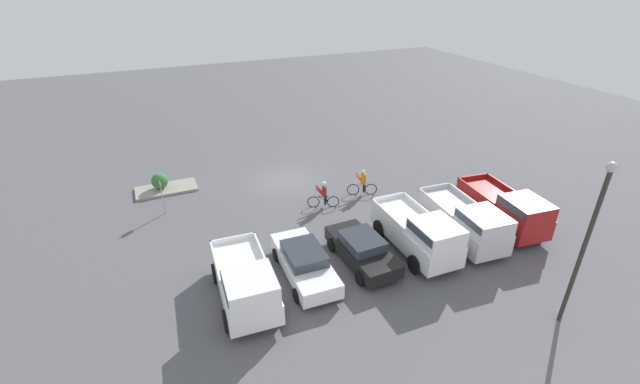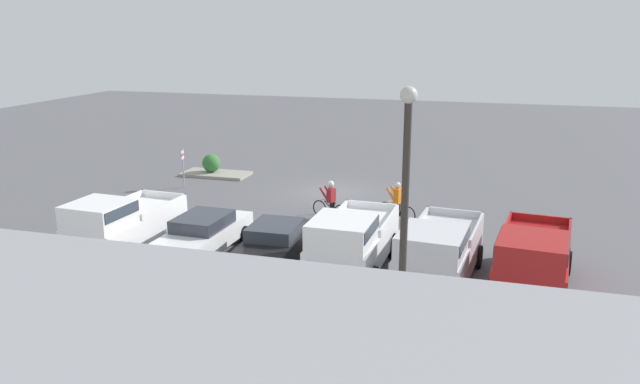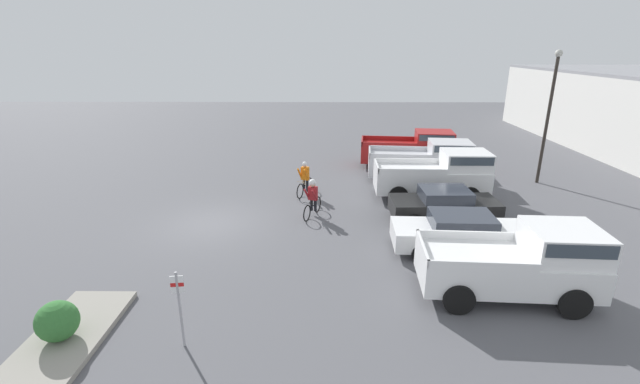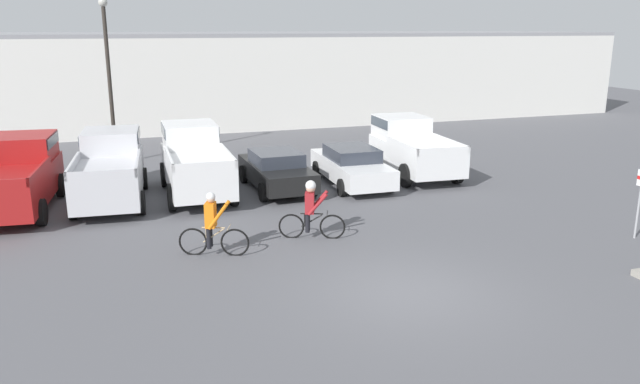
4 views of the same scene
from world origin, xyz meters
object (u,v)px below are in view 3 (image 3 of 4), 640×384
at_px(pickup_truck_3, 522,261).
at_px(sedan_0, 444,205).
at_px(pickup_truck_1, 426,161).
at_px(cyclist_1, 305,179).
at_px(cyclist_0, 313,197).
at_px(lamppost, 550,108).
at_px(pickup_truck_2, 440,174).
at_px(fire_lane_sign, 179,302).
at_px(pickup_truck_0, 413,148).
at_px(sedan_1, 460,233).
at_px(shrub, 57,321).

bearing_deg(pickup_truck_3, sedan_0, -173.06).
xyz_separation_m(pickup_truck_1, cyclist_1, (2.32, -6.36, -0.30)).
distance_m(pickup_truck_1, cyclist_1, 6.78).
xyz_separation_m(cyclist_0, cyclist_1, (-2.76, -0.45, -0.05)).
distance_m(pickup_truck_3, lamppost, 12.66).
bearing_deg(sedan_0, cyclist_0, -95.12).
bearing_deg(pickup_truck_2, pickup_truck_3, 1.26).
xyz_separation_m(pickup_truck_1, lamppost, (0.26, 5.91, 2.83)).
height_order(fire_lane_sign, lamppost, lamppost).
bearing_deg(cyclist_0, pickup_truck_0, 143.74).
height_order(pickup_truck_0, sedan_1, pickup_truck_0).
bearing_deg(sedan_1, pickup_truck_1, 175.50).
bearing_deg(sedan_0, fire_lane_sign, -46.36).
distance_m(sedan_0, shrub, 13.80).
distance_m(cyclist_0, fire_lane_sign, 8.91).
relative_size(cyclist_0, cyclist_1, 1.01).
relative_size(cyclist_1, fire_lane_sign, 0.84).
distance_m(lamppost, shrub, 22.34).
height_order(cyclist_1, shrub, cyclist_1).
distance_m(pickup_truck_3, cyclist_1, 11.04).
relative_size(pickup_truck_1, sedan_1, 1.14).
relative_size(sedan_1, cyclist_0, 2.76).
bearing_deg(sedan_1, pickup_truck_2, 173.20).
bearing_deg(pickup_truck_0, cyclist_0, -36.26).
relative_size(pickup_truck_0, cyclist_0, 3.18).
bearing_deg(lamppost, pickup_truck_3, -27.59).
bearing_deg(pickup_truck_2, shrub, -47.99).
xyz_separation_m(pickup_truck_3, cyclist_0, (-6.11, -6.11, -0.26)).
xyz_separation_m(sedan_1, fire_lane_sign, (5.13, -8.15, 0.52)).
height_order(cyclist_0, cyclist_1, cyclist_1).
height_order(sedan_0, cyclist_1, cyclist_1).
relative_size(pickup_truck_3, shrub, 5.04).
bearing_deg(cyclist_1, pickup_truck_1, 110.03).
bearing_deg(pickup_truck_1, pickup_truck_3, 0.99).
bearing_deg(shrub, pickup_truck_1, 138.64).
xyz_separation_m(cyclist_1, fire_lane_sign, (11.18, -2.45, 0.41)).
xyz_separation_m(cyclist_0, lamppost, (-4.82, 11.83, 3.09)).
distance_m(sedan_1, pickup_truck_3, 2.98).
relative_size(pickup_truck_3, fire_lane_sign, 2.46).
xyz_separation_m(lamppost, shrub, (13.18, -17.74, -3.31)).
relative_size(pickup_truck_2, sedan_0, 1.20).
xyz_separation_m(sedan_1, pickup_truck_3, (2.83, 0.85, 0.42)).
relative_size(pickup_truck_0, sedan_0, 1.26).
bearing_deg(pickup_truck_2, sedan_0, -10.14).
bearing_deg(fire_lane_sign, sedan_0, 133.64).
height_order(pickup_truck_1, shrub, pickup_truck_1).
relative_size(pickup_truck_2, sedan_1, 1.10).
distance_m(pickup_truck_1, pickup_truck_3, 11.19).
xyz_separation_m(pickup_truck_2, shrub, (10.66, -11.84, -0.54)).
distance_m(sedan_1, shrub, 12.27).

